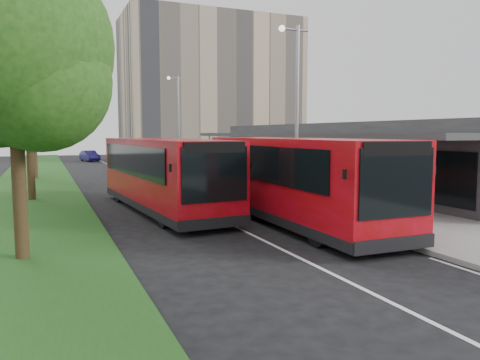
% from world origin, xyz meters
% --- Properties ---
extents(ground, '(120.00, 120.00, 0.00)m').
position_xyz_m(ground, '(0.00, 0.00, 0.00)').
color(ground, black).
rests_on(ground, ground).
extents(pavement, '(5.00, 80.00, 0.15)m').
position_xyz_m(pavement, '(6.00, 20.00, 0.07)').
color(pavement, slate).
rests_on(pavement, ground).
extents(grass_verge, '(5.00, 80.00, 0.10)m').
position_xyz_m(grass_verge, '(-7.00, 20.00, 0.05)').
color(grass_verge, '#1E4B18').
rests_on(grass_verge, ground).
extents(lane_centre_line, '(0.12, 70.00, 0.01)m').
position_xyz_m(lane_centre_line, '(0.00, 15.00, 0.01)').
color(lane_centre_line, silver).
rests_on(lane_centre_line, ground).
extents(kerb_dashes, '(0.12, 56.00, 0.01)m').
position_xyz_m(kerb_dashes, '(3.30, 19.00, 0.01)').
color(kerb_dashes, silver).
rests_on(kerb_dashes, ground).
extents(office_block, '(22.00, 12.00, 18.00)m').
position_xyz_m(office_block, '(14.00, 42.00, 9.00)').
color(office_block, tan).
rests_on(office_block, ground).
extents(station_building, '(7.70, 26.00, 4.00)m').
position_xyz_m(station_building, '(10.86, 8.00, 2.04)').
color(station_building, '#2B2B2D').
rests_on(station_building, ground).
extents(tree_near, '(5.11, 5.11, 8.22)m').
position_xyz_m(tree_near, '(-7.01, -2.95, 5.31)').
color(tree_near, '#342515').
rests_on(tree_near, ground).
extents(tree_mid, '(5.11, 5.11, 8.21)m').
position_xyz_m(tree_mid, '(-7.01, 9.05, 5.30)').
color(tree_mid, '#342515').
rests_on(tree_mid, ground).
extents(tree_far, '(4.71, 4.71, 7.56)m').
position_xyz_m(tree_far, '(-7.01, 21.05, 4.88)').
color(tree_far, '#342515').
rests_on(tree_far, ground).
extents(lamp_post_near, '(1.44, 0.28, 8.00)m').
position_xyz_m(lamp_post_near, '(4.12, 2.00, 4.72)').
color(lamp_post_near, gray).
rests_on(lamp_post_near, pavement).
extents(lamp_post_far, '(1.44, 0.28, 8.00)m').
position_xyz_m(lamp_post_far, '(4.12, 22.00, 4.72)').
color(lamp_post_far, gray).
rests_on(lamp_post_far, pavement).
extents(bus_main, '(3.09, 11.42, 3.22)m').
position_xyz_m(bus_main, '(2.34, -1.11, 1.65)').
color(bus_main, red).
rests_on(bus_main, ground).
extents(bus_second, '(3.68, 11.32, 3.16)m').
position_xyz_m(bus_second, '(-1.59, 3.49, 1.62)').
color(bus_second, red).
rests_on(bus_second, ground).
extents(litter_bin, '(0.65, 0.65, 0.95)m').
position_xyz_m(litter_bin, '(5.45, 10.78, 0.63)').
color(litter_bin, '#391E17').
rests_on(litter_bin, pavement).
extents(bollard, '(0.17, 0.17, 0.90)m').
position_xyz_m(bollard, '(4.84, 19.07, 0.60)').
color(bollard, '#F6F70D').
rests_on(bollard, pavement).
extents(car_near, '(2.36, 3.76, 1.19)m').
position_xyz_m(car_near, '(2.01, 38.02, 0.60)').
color(car_near, '#5D0D13').
rests_on(car_near, ground).
extents(car_far, '(2.23, 4.16, 1.30)m').
position_xyz_m(car_far, '(-1.28, 42.73, 0.65)').
color(car_far, navy).
rests_on(car_far, ground).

